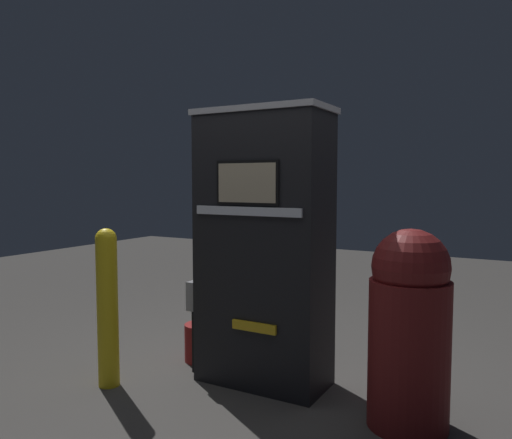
{
  "coord_description": "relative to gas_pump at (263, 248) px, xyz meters",
  "views": [
    {
      "loc": [
        1.63,
        -2.78,
        1.41
      ],
      "look_at": [
        0.0,
        0.11,
        1.15
      ],
      "focal_mm": 35.0,
      "sensor_mm": 36.0,
      "label": 1
    }
  ],
  "objects": [
    {
      "name": "trash_bin",
      "position": [
        1.03,
        -0.15,
        -0.37
      ],
      "size": [
        0.46,
        0.46,
        1.14
      ],
      "color": "maroon",
      "rests_on": "ground_plane"
    },
    {
      "name": "ground_plane",
      "position": [
        0.0,
        -0.22,
        -0.95
      ],
      "size": [
        14.0,
        14.0,
        0.0
      ],
      "primitive_type": "plane",
      "color": "#423F3D"
    },
    {
      "name": "gas_pump",
      "position": [
        0.0,
        0.0,
        0.0
      ],
      "size": [
        0.99,
        0.48,
        1.9
      ],
      "color": "black",
      "rests_on": "ground_plane"
    },
    {
      "name": "safety_bollard",
      "position": [
        -0.9,
        -0.58,
        -0.38
      ],
      "size": [
        0.14,
        0.14,
        1.09
      ],
      "color": "yellow",
      "rests_on": "ground_plane"
    },
    {
      "name": "squeegee_bucket",
      "position": [
        -0.62,
        0.13,
        -0.8
      ],
      "size": [
        0.26,
        0.26,
        0.65
      ],
      "color": "maroon",
      "rests_on": "ground_plane"
    }
  ]
}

